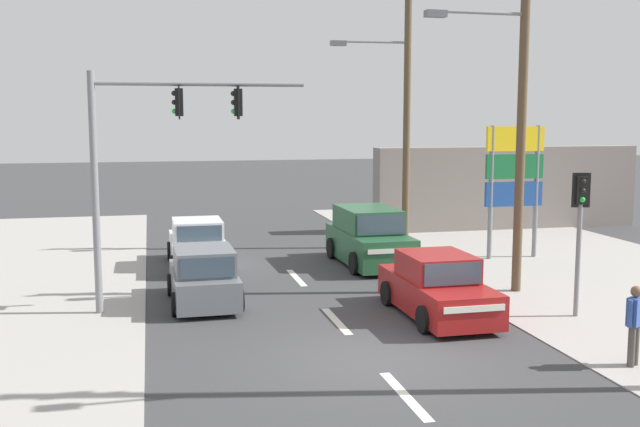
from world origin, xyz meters
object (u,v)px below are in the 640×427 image
object	(u,v)px
utility_pole_midground_right	(519,88)
utility_pole_background_right	(404,97)
pedestal_signal_right_kerb	(580,220)
sedan_crossing_left	(198,245)
pedestrian_at_kerb	(635,321)
suv_receding_far	(369,238)
sedan_oncoming_near	(437,288)
hatchback_oncoming_mid	(204,278)
shopping_plaza_sign	(514,173)
traffic_signal_mast	(148,147)

from	to	relation	value
utility_pole_midground_right	utility_pole_background_right	distance (m)	7.53
utility_pole_background_right	pedestal_signal_right_kerb	bearing A→B (deg)	-84.72
sedan_crossing_left	pedestrian_at_kerb	xyz separation A→B (m)	(7.71, -11.98, 0.22)
suv_receding_far	pedestal_signal_right_kerb	bearing A→B (deg)	-67.55
sedan_oncoming_near	hatchback_oncoming_mid	world-z (taller)	sedan_oncoming_near
utility_pole_midground_right	suv_receding_far	distance (m)	7.25
shopping_plaza_sign	hatchback_oncoming_mid	size ratio (longest dim) A/B	1.25
pedestrian_at_kerb	pedestal_signal_right_kerb	bearing A→B (deg)	75.02
suv_receding_far	hatchback_oncoming_mid	world-z (taller)	suv_receding_far
pedestal_signal_right_kerb	pedestrian_at_kerb	xyz separation A→B (m)	(-0.96, -3.58, -1.49)
shopping_plaza_sign	pedestrian_at_kerb	bearing A→B (deg)	-105.46
pedestal_signal_right_kerb	sedan_oncoming_near	bearing A→B (deg)	165.72
utility_pole_background_right	suv_receding_far	bearing A→B (deg)	-127.01
sedan_oncoming_near	sedan_crossing_left	xyz separation A→B (m)	(-5.36, 7.55, 0.00)
pedestrian_at_kerb	shopping_plaza_sign	bearing A→B (deg)	74.54
utility_pole_background_right	sedan_crossing_left	bearing A→B (deg)	-166.14
hatchback_oncoming_mid	traffic_signal_mast	bearing A→B (deg)	-162.16
utility_pole_background_right	hatchback_oncoming_mid	xyz separation A→B (m)	(-7.88, -6.97, -4.93)
utility_pole_background_right	sedan_oncoming_near	xyz separation A→B (m)	(-2.36, -9.46, -4.93)
suv_receding_far	sedan_crossing_left	bearing A→B (deg)	170.58
utility_pole_background_right	traffic_signal_mast	size ratio (longest dim) A/B	1.75
hatchback_oncoming_mid	pedestrian_at_kerb	distance (m)	10.48
utility_pole_background_right	sedan_crossing_left	size ratio (longest dim) A/B	2.48
utility_pole_midground_right	utility_pole_background_right	size ratio (longest dim) A/B	1.01
suv_receding_far	hatchback_oncoming_mid	bearing A→B (deg)	-144.25
shopping_plaza_sign	utility_pole_background_right	bearing A→B (deg)	136.63
shopping_plaza_sign	pedestrian_at_kerb	size ratio (longest dim) A/B	2.82
shopping_plaza_sign	pedestrian_at_kerb	distance (m)	11.61
traffic_signal_mast	suv_receding_far	distance (m)	9.03
utility_pole_background_right	sedan_oncoming_near	size ratio (longest dim) A/B	2.47
pedestal_signal_right_kerb	suv_receding_far	world-z (taller)	pedestal_signal_right_kerb
utility_pole_midground_right	sedan_crossing_left	world-z (taller)	utility_pole_midground_right
hatchback_oncoming_mid	sedan_oncoming_near	bearing A→B (deg)	-24.24
sedan_crossing_left	shopping_plaza_sign	bearing A→B (deg)	-5.13
utility_pole_midground_right	hatchback_oncoming_mid	size ratio (longest dim) A/B	2.89
shopping_plaza_sign	suv_receding_far	world-z (taller)	shopping_plaza_sign
utility_pole_background_right	hatchback_oncoming_mid	size ratio (longest dim) A/B	2.87
utility_pole_midground_right	utility_pole_background_right	xyz separation A→B (m)	(-0.68, 7.50, -0.04)
shopping_plaza_sign	sedan_oncoming_near	world-z (taller)	shopping_plaza_sign
suv_receding_far	hatchback_oncoming_mid	distance (m)	7.09
utility_pole_midground_right	hatchback_oncoming_mid	distance (m)	9.91
pedestal_signal_right_kerb	sedan_oncoming_near	distance (m)	3.82
suv_receding_far	sedan_oncoming_near	distance (m)	6.63
traffic_signal_mast	suv_receding_far	world-z (taller)	traffic_signal_mast
hatchback_oncoming_mid	pedestrian_at_kerb	xyz separation A→B (m)	(7.88, -6.91, 0.22)
traffic_signal_mast	sedan_oncoming_near	size ratio (longest dim) A/B	1.41
hatchback_oncoming_mid	shopping_plaza_sign	bearing A→B (deg)	20.57
utility_pole_midground_right	pedestrian_at_kerb	xyz separation A→B (m)	(-0.68, -6.39, -4.74)
utility_pole_midground_right	hatchback_oncoming_mid	xyz separation A→B (m)	(-8.56, 0.53, -4.97)
sedan_crossing_left	sedan_oncoming_near	bearing A→B (deg)	-54.64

